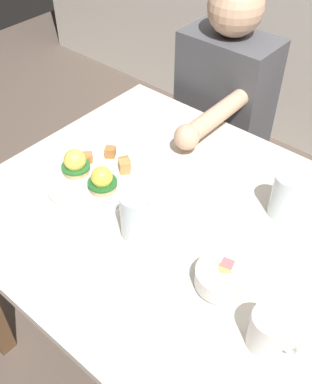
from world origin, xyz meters
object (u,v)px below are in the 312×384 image
(dining_table, at_px, (192,251))
(fork, at_px, (209,185))
(eggs_benedict_plate, at_px, (92,175))
(coffee_mug, at_px, (270,330))
(diner_person, at_px, (220,114))
(water_glass_near, at_px, (285,198))
(water_glass_far, at_px, (135,217))
(fruit_bowl, at_px, (222,278))

(dining_table, xyz_separation_m, fork, (-0.06, 0.15, 0.11))
(eggs_benedict_plate, distance_m, coffee_mug, 0.66)
(diner_person, bearing_deg, dining_table, -61.80)
(eggs_benedict_plate, relative_size, water_glass_near, 2.07)
(water_glass_far, bearing_deg, eggs_benedict_plate, 163.93)
(dining_table, relative_size, fork, 8.31)
(dining_table, height_order, water_glass_near, water_glass_near)
(water_glass_near, xyz_separation_m, water_glass_far, (-0.25, -0.31, 0.00))
(diner_person, bearing_deg, fruit_bowl, -55.88)
(eggs_benedict_plate, height_order, water_glass_near, water_glass_near)
(coffee_mug, height_order, fork, coffee_mug)
(fruit_bowl, bearing_deg, water_glass_near, 91.89)
(fruit_bowl, xyz_separation_m, diner_person, (-0.48, 0.71, -0.12))
(fork, bearing_deg, fruit_bowl, -50.05)
(water_glass_far, bearing_deg, fruit_bowl, 1.88)
(dining_table, relative_size, coffee_mug, 10.80)
(coffee_mug, xyz_separation_m, fork, (-0.37, 0.32, -0.05))
(eggs_benedict_plate, distance_m, diner_person, 0.66)
(eggs_benedict_plate, bearing_deg, fruit_bowl, -6.82)
(fork, xyz_separation_m, water_glass_near, (0.21, 0.04, 0.05))
(diner_person, bearing_deg, water_glass_near, -41.05)
(dining_table, height_order, eggs_benedict_plate, eggs_benedict_plate)
(dining_table, relative_size, eggs_benedict_plate, 4.44)
(dining_table, distance_m, water_glass_far, 0.23)
(water_glass_near, height_order, diner_person, diner_person)
(coffee_mug, height_order, water_glass_far, water_glass_far)
(dining_table, relative_size, water_glass_near, 9.21)
(fork, distance_m, water_glass_far, 0.28)
(coffee_mug, xyz_separation_m, water_glass_near, (-0.16, 0.36, 0.01))
(fork, relative_size, diner_person, 0.13)
(fruit_bowl, distance_m, coffee_mug, 0.17)
(fruit_bowl, bearing_deg, dining_table, 145.23)
(fruit_bowl, distance_m, diner_person, 0.87)
(dining_table, height_order, coffee_mug, coffee_mug)
(dining_table, distance_m, diner_person, 0.68)
(coffee_mug, height_order, water_glass_near, water_glass_near)
(fruit_bowl, bearing_deg, coffee_mug, -20.61)
(water_glass_far, bearing_deg, coffee_mug, -6.83)
(eggs_benedict_plate, bearing_deg, water_glass_near, 26.69)
(eggs_benedict_plate, height_order, fruit_bowl, eggs_benedict_plate)
(fruit_bowl, bearing_deg, diner_person, 124.12)
(water_glass_far, height_order, diner_person, diner_person)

